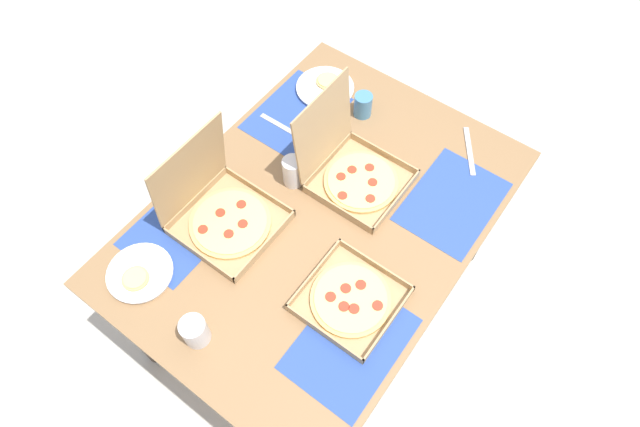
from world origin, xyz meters
name	(u,v)px	position (x,y,z in m)	size (l,w,h in m)	color
ground_plane	(320,302)	(0.00, 0.00, 0.00)	(6.00, 6.00, 0.00)	beige
dining_table	(320,232)	(0.00, 0.00, 0.64)	(1.31, 0.95, 0.75)	#3F3328
placemat_near_left	(350,343)	(-0.29, -0.32, 0.76)	(0.36, 0.26, 0.00)	#2D4C9E
placemat_near_right	(453,201)	(0.29, -0.32, 0.76)	(0.36, 0.26, 0.00)	#2D4C9E
placemat_far_left	(184,226)	(-0.29, 0.32, 0.76)	(0.36, 0.26, 0.00)	#2D4C9E
placemat_far_right	(297,113)	(0.29, 0.32, 0.76)	(0.36, 0.26, 0.00)	#2D4C9E
pizza_box_edge_far	(353,170)	(0.17, -0.01, 0.80)	(0.28, 0.31, 0.32)	tan
pizza_box_center	(222,212)	(-0.20, 0.23, 0.81)	(0.30, 0.30, 0.33)	tan
pizza_box_corner_left	(351,299)	(-0.19, -0.25, 0.77)	(0.27, 0.27, 0.04)	tan
plate_middle	(140,274)	(-0.50, 0.31, 0.76)	(0.20, 0.20, 0.03)	white
plate_near_left	(325,87)	(0.45, 0.31, 0.76)	(0.22, 0.22, 0.03)	white
cup_red	(293,172)	(0.05, 0.15, 0.81)	(0.07, 0.07, 0.11)	silver
cup_clear_left	(195,331)	(-0.53, 0.03, 0.80)	(0.07, 0.07, 0.10)	silver
cup_clear_right	(363,105)	(0.43, 0.13, 0.80)	(0.06, 0.06, 0.09)	teal
knife_by_far_right	(469,151)	(0.51, -0.27, 0.76)	(0.21, 0.02, 0.01)	#B7B7BC
knife_by_near_left	(284,128)	(0.21, 0.31, 0.76)	(0.21, 0.02, 0.01)	#B7B7BC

